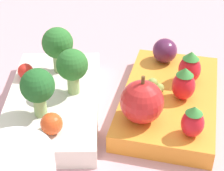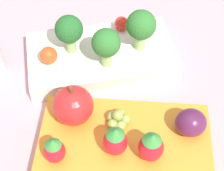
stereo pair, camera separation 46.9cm
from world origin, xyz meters
TOP-DOWN VIEW (x-y plane):
  - ground_plane at (0.00, 0.00)m, footprint 4.00×4.00m
  - bento_box_savoury at (-0.01, 0.07)m, footprint 0.22×0.13m
  - bento_box_fruit at (0.01, -0.07)m, footprint 0.22×0.15m
  - broccoli_floret_0 at (-0.05, 0.08)m, footprint 0.04×0.04m
  - broccoli_floret_1 at (-0.00, 0.05)m, footprint 0.04×0.04m
  - broccoli_floret_2 at (0.05, 0.08)m, footprint 0.04×0.04m
  - cherry_tomato_0 at (-0.08, 0.06)m, footprint 0.02×0.02m
  - cherry_tomato_1 at (0.03, 0.12)m, footprint 0.02×0.02m
  - apple at (-0.05, -0.04)m, footprint 0.05×0.05m
  - strawberry_0 at (0.04, -0.10)m, footprint 0.03×0.03m
  - strawberry_1 at (-0.07, -0.09)m, footprint 0.03×0.03m
  - strawberry_2 at (0.00, -0.09)m, footprint 0.03×0.03m
  - plum at (0.09, -0.07)m, footprint 0.04×0.03m
  - grape_cluster at (0.01, -0.05)m, footprint 0.03×0.03m

SIDE VIEW (x-z plane):
  - ground_plane at x=0.00m, z-range 0.00..0.00m
  - bento_box_fruit at x=0.01m, z-range 0.00..0.02m
  - bento_box_savoury at x=-0.01m, z-range 0.00..0.03m
  - grape_cluster at x=0.01m, z-range 0.02..0.04m
  - cherry_tomato_1 at x=0.03m, z-range 0.03..0.05m
  - cherry_tomato_0 at x=-0.08m, z-range 0.03..0.05m
  - plum at x=0.09m, z-range 0.02..0.06m
  - strawberry_1 at x=-0.07m, z-range 0.02..0.06m
  - strawberry_2 at x=0.00m, z-range 0.02..0.07m
  - strawberry_0 at x=0.04m, z-range 0.02..0.07m
  - apple at x=-0.05m, z-range 0.02..0.08m
  - broccoli_floret_0 at x=-0.05m, z-range 0.03..0.09m
  - broccoli_floret_1 at x=0.00m, z-range 0.03..0.09m
  - broccoli_floret_2 at x=0.05m, z-range 0.03..0.10m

